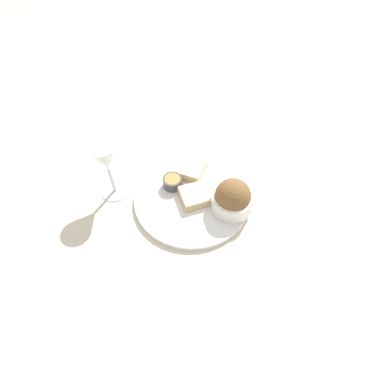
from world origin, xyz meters
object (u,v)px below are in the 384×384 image
(cheese_toast_far, at_px, (195,196))
(sauce_ramekin, at_px, (172,182))
(cheese_toast_near, at_px, (191,169))
(wine_glass, at_px, (105,160))
(salad_bowl, at_px, (232,198))

(cheese_toast_far, bearing_deg, sauce_ramekin, 90.07)
(sauce_ramekin, bearing_deg, cheese_toast_far, -89.93)
(cheese_toast_near, xyz_separation_m, cheese_toast_far, (-0.07, -0.07, 0.00))
(sauce_ramekin, height_order, wine_glass, wine_glass)
(cheese_toast_near, distance_m, cheese_toast_far, 0.10)
(salad_bowl, distance_m, sauce_ramekin, 0.17)
(sauce_ramekin, bearing_deg, wine_glass, 128.77)
(sauce_ramekin, bearing_deg, cheese_toast_near, -9.00)
(cheese_toast_far, bearing_deg, wine_glass, 116.48)
(salad_bowl, height_order, sauce_ramekin, salad_bowl)
(salad_bowl, xyz_separation_m, wine_glass, (-0.13, 0.29, 0.07))
(cheese_toast_near, relative_size, wine_glass, 0.59)
(sauce_ramekin, xyz_separation_m, cheese_toast_far, (0.00, -0.08, -0.00))
(cheese_toast_near, relative_size, cheese_toast_far, 0.93)
(cheese_toast_far, distance_m, wine_glass, 0.25)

